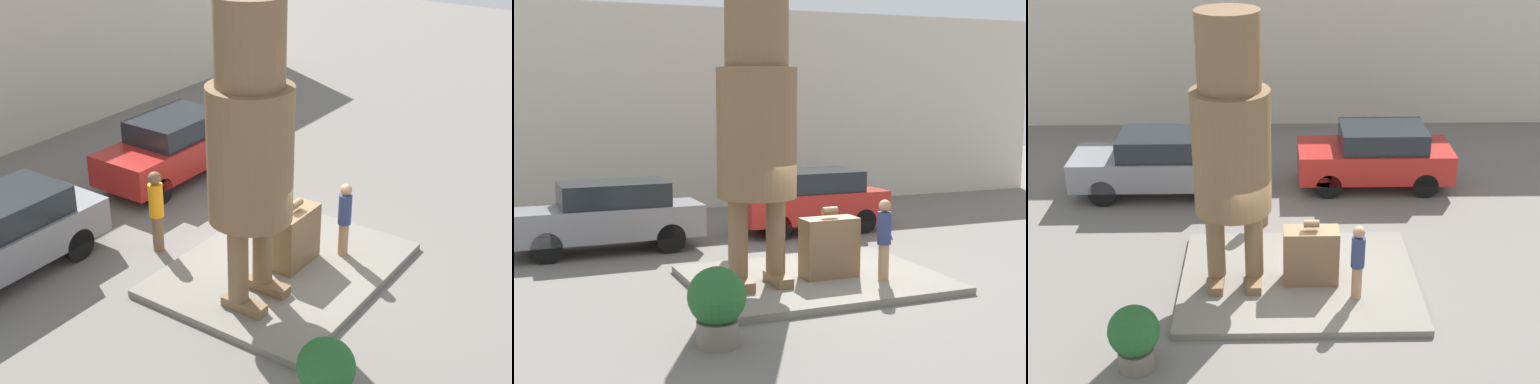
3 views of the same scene
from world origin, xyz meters
The scene contains 10 objects.
ground_plane centered at (0.00, 0.00, 0.00)m, with size 60.00×60.00×0.00m, color slate.
pedestal centered at (0.00, 0.00, 0.07)m, with size 4.95×3.89×0.15m.
building_backdrop centered at (0.00, 10.18, 3.29)m, with size 28.00×0.60×6.57m.
statue_figure centered at (-1.32, -0.14, 3.43)m, with size 1.52×1.52×5.61m.
giant_suitcase centered at (0.24, -0.14, 0.76)m, with size 1.13×0.53×1.43m.
tourist centered at (1.12, -0.78, 1.03)m, with size 0.27×0.27×1.61m.
parked_car_grey centered at (-3.40, 4.54, 0.90)m, with size 4.62×1.71×1.69m.
parked_car_red centered at (2.27, 4.91, 0.89)m, with size 4.10×1.74×1.70m.
planter_pot centered at (-2.96, -2.69, 0.68)m, with size 0.91×0.91×1.23m.
worker_hivis centered at (-0.77, 2.68, 1.00)m, with size 0.31×0.31×1.83m.
Camera 2 is at (-6.16, -12.65, 3.85)m, focal length 50.00 mm.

